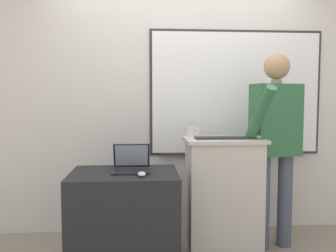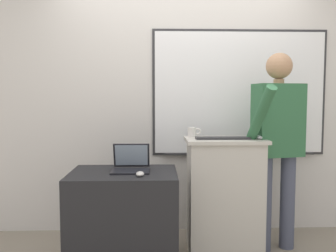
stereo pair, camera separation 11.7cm
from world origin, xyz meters
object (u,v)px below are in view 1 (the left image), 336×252
Objects in this scene: side_desk at (125,221)px; laptop at (131,163)px; computer_mouse_by_laptop at (142,174)px; coffee_mug at (191,132)px; computer_mouse_by_keyboard at (258,137)px; person_presenter at (275,136)px; wireless_keyboard at (222,138)px; lectern_podium at (223,194)px.

side_desk is 0.46m from laptop.
computer_mouse_by_laptop is 0.80m from coffee_mug.
computer_mouse_by_laptop is 1.00× the size of computer_mouse_by_keyboard.
wireless_keyboard is at bearing 178.13° from person_presenter.
person_presenter reaches higher than lectern_podium.
side_desk is at bearing -134.58° from laptop.
laptop reaches higher than side_desk.
side_desk is at bearing -178.23° from person_presenter.
coffee_mug reaches higher than computer_mouse_by_laptop.
side_desk is 1.82× the size of wireless_keyboard.
person_presenter is 17.43× the size of computer_mouse_by_keyboard.
laptop is at bearing 179.91° from person_presenter.
lectern_podium is 0.70m from person_presenter.
computer_mouse_by_keyboard is (1.07, 0.16, 0.18)m from laptop.
coffee_mug is (-0.26, 0.16, 0.54)m from lectern_podium.
wireless_keyboard is at bearing -43.28° from coffee_mug.
coffee_mug is (-0.74, 0.14, 0.03)m from person_presenter.
computer_mouse_by_keyboard is at bearing -2.72° from wireless_keyboard.
computer_mouse_by_laptop is (-0.71, -0.44, 0.29)m from lectern_podium.
computer_mouse_by_keyboard is (-0.19, -0.10, 0.01)m from person_presenter.
laptop is 2.41× the size of coffee_mug.
computer_mouse_by_keyboard is at bearing 8.26° from laptop.
lectern_podium is at bearing 171.85° from person_presenter.
computer_mouse_by_keyboard reaches higher than computer_mouse_by_laptop.
lectern_podium is 0.59m from computer_mouse_by_keyboard.
side_desk is at bearing -164.54° from wireless_keyboard.
coffee_mug is (0.59, 0.45, 0.66)m from side_desk.
person_presenter is at bearing 21.60° from computer_mouse_by_laptop.
person_presenter is at bearing 9.65° from wireless_keyboard.
side_desk is 0.46m from computer_mouse_by_laptop.
lectern_podium is at bearing -31.68° from coffee_mug.
coffee_mug reaches higher than laptop.
wireless_keyboard is (0.82, 0.23, 0.63)m from side_desk.
coffee_mug is at bearing 36.42° from laptop.
wireless_keyboard is at bearing 177.28° from computer_mouse_by_keyboard.
laptop is (-1.27, -0.26, -0.18)m from person_presenter.
laptop is at bearing -143.58° from coffee_mug.
coffee_mug reaches higher than wireless_keyboard.
lectern_podium is 10.04× the size of computer_mouse_by_laptop.
person_presenter is 0.75m from coffee_mug.
side_desk is at bearing -142.61° from coffee_mug.
lectern_podium is 10.04× the size of computer_mouse_by_keyboard.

